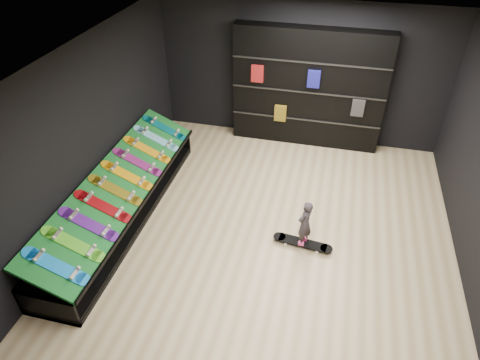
% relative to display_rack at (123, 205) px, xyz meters
% --- Properties ---
extents(floor, '(6.00, 7.00, 0.01)m').
position_rel_display_rack_xyz_m(floor, '(2.55, 0.00, -0.25)').
color(floor, '#CCB589').
rests_on(floor, ground).
extents(ceiling, '(6.00, 7.00, 0.01)m').
position_rel_display_rack_xyz_m(ceiling, '(2.55, 0.00, 2.75)').
color(ceiling, white).
rests_on(ceiling, ground).
extents(wall_back, '(6.00, 0.02, 3.00)m').
position_rel_display_rack_xyz_m(wall_back, '(2.55, 3.50, 1.25)').
color(wall_back, black).
rests_on(wall_back, ground).
extents(wall_left, '(0.02, 7.00, 3.00)m').
position_rel_display_rack_xyz_m(wall_left, '(-0.45, 0.00, 1.25)').
color(wall_left, black).
rests_on(wall_left, ground).
extents(display_rack, '(0.90, 4.50, 0.50)m').
position_rel_display_rack_xyz_m(display_rack, '(0.00, 0.00, 0.00)').
color(display_rack, black).
rests_on(display_rack, ground).
extents(turf_ramp, '(0.92, 4.50, 0.46)m').
position_rel_display_rack_xyz_m(turf_ramp, '(0.05, 0.00, 0.46)').
color(turf_ramp, '#0D581D').
rests_on(turf_ramp, display_rack).
extents(back_shelving, '(3.14, 0.37, 2.51)m').
position_rel_display_rack_xyz_m(back_shelving, '(2.75, 3.32, 1.01)').
color(back_shelving, black).
rests_on(back_shelving, ground).
extents(floor_skateboard, '(1.00, 0.33, 0.09)m').
position_rel_display_rack_xyz_m(floor_skateboard, '(3.15, -0.00, -0.21)').
color(floor_skateboard, black).
rests_on(floor_skateboard, ground).
extents(child, '(0.21, 0.23, 0.49)m').
position_rel_display_rack_xyz_m(child, '(3.15, -0.00, 0.09)').
color(child, black).
rests_on(child, floor_skateboard).
extents(display_board_0, '(0.93, 0.22, 0.50)m').
position_rel_display_rack_xyz_m(display_board_0, '(0.06, -1.90, 0.49)').
color(display_board_0, blue).
rests_on(display_board_0, turf_ramp).
extents(display_board_1, '(0.93, 0.22, 0.50)m').
position_rel_display_rack_xyz_m(display_board_1, '(0.06, -1.48, 0.49)').
color(display_board_1, green).
rests_on(display_board_1, turf_ramp).
extents(display_board_2, '(0.93, 0.22, 0.50)m').
position_rel_display_rack_xyz_m(display_board_2, '(0.06, -1.06, 0.49)').
color(display_board_2, purple).
rests_on(display_board_2, turf_ramp).
extents(display_board_3, '(0.93, 0.22, 0.50)m').
position_rel_display_rack_xyz_m(display_board_3, '(0.06, -0.63, 0.49)').
color(display_board_3, red).
rests_on(display_board_3, turf_ramp).
extents(display_board_4, '(0.93, 0.22, 0.50)m').
position_rel_display_rack_xyz_m(display_board_4, '(0.06, -0.21, 0.49)').
color(display_board_4, yellow).
rests_on(display_board_4, turf_ramp).
extents(display_board_5, '(0.93, 0.22, 0.50)m').
position_rel_display_rack_xyz_m(display_board_5, '(0.06, 0.21, 0.49)').
color(display_board_5, yellow).
rests_on(display_board_5, turf_ramp).
extents(display_board_6, '(0.93, 0.22, 0.50)m').
position_rel_display_rack_xyz_m(display_board_6, '(0.06, 0.63, 0.49)').
color(display_board_6, '#2626BF').
rests_on(display_board_6, turf_ramp).
extents(display_board_7, '(0.93, 0.22, 0.50)m').
position_rel_display_rack_xyz_m(display_board_7, '(0.06, 1.06, 0.49)').
color(display_board_7, orange).
rests_on(display_board_7, turf_ramp).
extents(display_board_8, '(0.93, 0.22, 0.50)m').
position_rel_display_rack_xyz_m(display_board_8, '(0.06, 1.48, 0.49)').
color(display_board_8, '#0CB2E5').
rests_on(display_board_8, turf_ramp).
extents(display_board_9, '(0.93, 0.22, 0.50)m').
position_rel_display_rack_xyz_m(display_board_9, '(0.06, 1.90, 0.49)').
color(display_board_9, '#0C8C99').
rests_on(display_board_9, turf_ramp).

